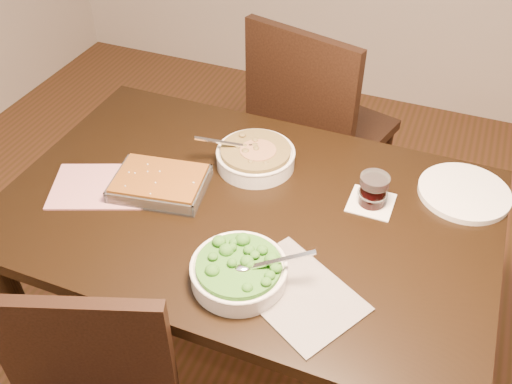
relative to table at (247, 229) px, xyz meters
The scene contains 11 objects.
ground 0.65m from the table, ahead, with size 4.00×4.00×0.00m, color #402912.
table is the anchor object (origin of this frame).
magazine_a 0.46m from the table, 169.01° to the right, with size 0.28×0.21×0.01m, color #C53858.
magazine_b 0.36m from the table, 46.92° to the right, with size 0.31×0.22×0.01m, color #232229.
coaster 0.37m from the table, 23.41° to the left, with size 0.13×0.13×0.00m, color white.
stew_bowl 0.23m from the table, 104.38° to the left, with size 0.26×0.25×0.09m.
broccoli_bowl 0.31m from the table, 71.49° to the right, with size 0.27×0.24×0.09m.
baking_dish 0.29m from the table, behind, with size 0.30×0.24×0.05m.
wine_tumbler 0.39m from the table, 23.41° to the left, with size 0.08×0.08×0.09m.
dinner_plate 0.65m from the table, 26.00° to the left, with size 0.27×0.27×0.02m, color white.
chair_far 0.75m from the table, 91.34° to the left, with size 0.58×0.58×1.00m.
Camera 1 is at (0.48, -1.12, 1.84)m, focal length 40.00 mm.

